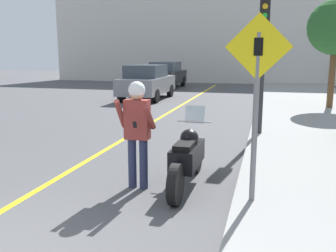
{
  "coord_description": "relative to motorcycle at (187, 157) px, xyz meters",
  "views": [
    {
      "loc": [
        3.03,
        -2.81,
        2.24
      ],
      "look_at": [
        1.37,
        3.35,
        0.99
      ],
      "focal_mm": 40.0,
      "sensor_mm": 36.0,
      "label": 1
    }
  ],
  "objects": [
    {
      "name": "street_tree",
      "position": [
        3.64,
        9.92,
        2.68
      ],
      "size": [
        2.12,
        2.12,
        4.16
      ],
      "color": "brown",
      "rests_on": "sidewalk_curb"
    },
    {
      "name": "building_backdrop",
      "position": [
        -1.77,
        22.84,
        2.88
      ],
      "size": [
        28.0,
        1.2,
        6.78
      ],
      "color": "beige",
      "rests_on": "ground"
    },
    {
      "name": "motorcycle",
      "position": [
        0.0,
        0.0,
        0.0
      ],
      "size": [
        0.62,
        2.27,
        1.3
      ],
      "color": "black",
      "rests_on": "ground"
    },
    {
      "name": "crossing_sign",
      "position": [
        1.11,
        -0.65,
        1.21
      ],
      "size": [
        0.91,
        0.08,
        2.66
      ],
      "color": "slate",
      "rests_on": "sidewalk_curb"
    },
    {
      "name": "person_biker",
      "position": [
        -0.78,
        -0.3,
        0.6
      ],
      "size": [
        0.59,
        0.49,
        1.8
      ],
      "color": "#282D4C",
      "rests_on": "ground"
    },
    {
      "name": "parked_car_grey",
      "position": [
        -4.5,
        11.5,
        0.35
      ],
      "size": [
        1.88,
        4.2,
        1.68
      ],
      "color": "black",
      "rests_on": "ground"
    },
    {
      "name": "traffic_light",
      "position": [
        1.09,
        4.16,
        2.15
      ],
      "size": [
        0.26,
        0.3,
        3.65
      ],
      "color": "#2D2D30",
      "rests_on": "sidewalk_curb"
    },
    {
      "name": "road_center_line",
      "position": [
        -2.37,
        2.84,
        -0.5
      ],
      "size": [
        0.12,
        36.0,
        0.01
      ],
      "color": "yellow",
      "rests_on": "ground"
    },
    {
      "name": "parked_car_black",
      "position": [
        -5.22,
        17.73,
        0.35
      ],
      "size": [
        1.88,
        4.2,
        1.68
      ],
      "color": "black",
      "rests_on": "ground"
    }
  ]
}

